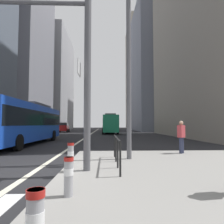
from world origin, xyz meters
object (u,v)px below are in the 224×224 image
(bollard_right, at_px, (71,156))
(pedestrian_waiting, at_px, (181,135))
(car_oncoming_far, at_px, (42,129))
(car_receding_near, at_px, (107,127))
(car_receding_far, at_px, (107,127))
(traffic_signal_gantry, at_px, (30,47))
(bollard_left, at_px, (69,174))
(bollard_front, at_px, (35,222))
(city_bus_blue_oncoming, at_px, (25,121))
(car_oncoming_mid, at_px, (64,127))
(street_lamp_post, at_px, (129,39))
(city_bus_red_receding, at_px, (110,123))

(bollard_right, relative_size, pedestrian_waiting, 0.55)
(car_oncoming_far, distance_m, pedestrian_waiting, 21.49)
(car_receding_near, relative_size, car_receding_far, 0.99)
(car_receding_near, distance_m, traffic_signal_gantry, 40.56)
(car_receding_near, height_order, bollard_left, car_receding_near)
(bollard_front, height_order, pedestrian_waiting, pedestrian_waiting)
(city_bus_blue_oncoming, distance_m, car_oncoming_mid, 25.21)
(traffic_signal_gantry, bearing_deg, car_oncoming_far, 105.82)
(bollard_left, xyz_separation_m, pedestrian_waiting, (4.56, 5.92, 0.45))
(car_receding_far, xyz_separation_m, car_oncoming_far, (-9.07, -29.20, 0.00))
(car_oncoming_mid, distance_m, street_lamp_post, 34.51)
(bollard_front, bearing_deg, bollard_right, 94.49)
(traffic_signal_gantry, bearing_deg, bollard_front, -68.49)
(city_bus_blue_oncoming, distance_m, car_receding_near, 31.16)
(car_oncoming_far, relative_size, bollard_right, 5.01)
(city_bus_red_receding, xyz_separation_m, car_oncoming_far, (-9.28, -8.94, -0.85))
(car_oncoming_mid, xyz_separation_m, traffic_signal_gantry, (5.98, -35.03, 3.09))
(street_lamp_post, height_order, bollard_left, street_lamp_post)
(bollard_front, relative_size, pedestrian_waiting, 0.47)
(city_bus_red_receding, relative_size, car_receding_far, 2.74)
(car_receding_far, bearing_deg, city_bus_blue_oncoming, -99.76)
(city_bus_red_receding, xyz_separation_m, bollard_right, (-1.89, -30.45, -1.20))
(car_receding_near, height_order, bollard_right, car_receding_near)
(traffic_signal_gantry, xyz_separation_m, pedestrian_waiting, (6.23, 3.65, -3.04))
(car_oncoming_mid, relative_size, bollard_right, 4.81)
(car_oncoming_mid, bearing_deg, street_lamp_post, -74.07)
(bollard_right, bearing_deg, city_bus_red_receding, 86.46)
(car_receding_far, bearing_deg, bollard_front, -91.41)
(car_oncoming_mid, relative_size, pedestrian_waiting, 2.63)
(bollard_front, height_order, bollard_right, bollard_right)
(car_oncoming_mid, relative_size, car_receding_far, 1.01)
(street_lamp_post, distance_m, bollard_right, 5.58)
(car_receding_far, distance_m, bollard_right, 50.74)
(city_bus_red_receding, bearing_deg, car_oncoming_far, -136.09)
(car_receding_far, height_order, street_lamp_post, street_lamp_post)
(car_receding_near, height_order, bollard_front, car_receding_near)
(street_lamp_post, bearing_deg, car_oncoming_far, 116.22)
(car_receding_near, xyz_separation_m, pedestrian_waiting, (3.49, -36.70, 0.05))
(car_oncoming_far, bearing_deg, car_receding_far, 72.75)
(city_bus_blue_oncoming, height_order, car_oncoming_far, city_bus_blue_oncoming)
(car_oncoming_far, height_order, bollard_right, car_oncoming_far)
(car_oncoming_mid, relative_size, bollard_left, 5.45)
(street_lamp_post, distance_m, bollard_left, 6.65)
(city_bus_red_receding, distance_m, bollard_front, 34.57)
(car_oncoming_far, relative_size, traffic_signal_gantry, 0.74)
(car_receding_far, bearing_deg, bollard_left, -91.48)
(car_receding_far, distance_m, traffic_signal_gantry, 50.69)
(city_bus_red_receding, relative_size, traffic_signal_gantry, 1.92)
(car_receding_far, xyz_separation_m, street_lamp_post, (0.38, -48.39, 4.29))
(bollard_right, distance_m, pedestrian_waiting, 6.22)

